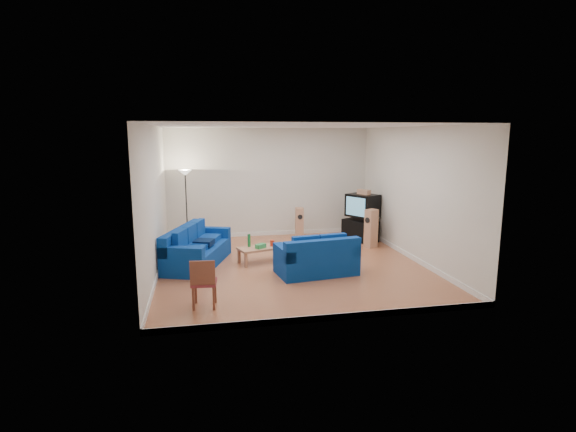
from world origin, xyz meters
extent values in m
cube|color=brown|center=(0.00, 0.00, 0.00)|extent=(6.00, 6.50, 0.01)
cube|color=white|center=(0.00, 0.00, 3.20)|extent=(6.00, 6.50, 0.01)
cube|color=silver|center=(0.00, 3.25, 1.60)|extent=(6.00, 0.01, 3.20)
cube|color=silver|center=(0.00, -3.25, 1.60)|extent=(6.00, 0.01, 3.20)
cube|color=silver|center=(-3.00, 0.00, 1.60)|extent=(0.01, 6.50, 3.20)
cube|color=silver|center=(3.00, 0.00, 1.60)|extent=(0.01, 6.50, 3.20)
cube|color=white|center=(0.00, 3.24, 0.06)|extent=(6.00, 0.02, 0.12)
cube|color=white|center=(0.00, -3.24, 0.06)|extent=(6.00, 0.02, 0.12)
cube|color=white|center=(-2.99, 0.00, 0.06)|extent=(0.02, 6.50, 0.12)
cube|color=white|center=(2.99, 0.00, 0.06)|extent=(0.02, 6.50, 0.12)
cube|color=navy|center=(-2.14, 0.50, 0.22)|extent=(1.67, 2.46, 0.43)
cube|color=navy|center=(-2.49, 0.62, 0.65)|extent=(0.96, 2.21, 0.44)
cube|color=navy|center=(-1.80, 1.46, 0.56)|extent=(1.00, 0.54, 0.25)
cube|color=navy|center=(-2.47, -0.47, 0.56)|extent=(1.00, 0.54, 0.25)
cube|color=#051635|center=(-1.99, 0.45, 0.54)|extent=(0.53, 0.53, 0.12)
cube|color=navy|center=(0.41, -0.72, 0.21)|extent=(1.80, 1.16, 0.42)
cube|color=navy|center=(0.45, -1.08, 0.63)|extent=(1.70, 0.44, 0.43)
cube|color=navy|center=(-0.32, -0.82, 0.54)|extent=(0.34, 0.97, 0.24)
cube|color=navy|center=(1.13, -0.63, 0.54)|extent=(0.34, 0.97, 0.24)
cube|color=#051635|center=(0.39, -0.57, 0.52)|extent=(0.45, 0.45, 0.12)
cube|color=tan|center=(-0.67, 0.36, 0.36)|extent=(1.16, 0.80, 0.05)
cube|color=tan|center=(-1.06, 0.02, 0.17)|extent=(0.07, 0.07, 0.33)
cube|color=tan|center=(-1.18, 0.43, 0.17)|extent=(0.07, 0.07, 0.33)
cube|color=tan|center=(-0.15, 0.30, 0.17)|extent=(0.07, 0.07, 0.33)
cube|color=tan|center=(-0.27, 0.70, 0.17)|extent=(0.07, 0.07, 0.33)
cylinder|color=#197233|center=(-0.93, 0.45, 0.53)|extent=(0.10, 0.10, 0.30)
cube|color=green|center=(-0.68, 0.26, 0.43)|extent=(0.28, 0.25, 0.10)
cylinder|color=red|center=(-0.38, 0.41, 0.45)|extent=(0.14, 0.14, 0.15)
cube|color=black|center=(-0.32, 0.22, 0.39)|extent=(0.18, 0.13, 0.02)
cube|color=black|center=(2.44, 2.05, 0.30)|extent=(0.95, 1.12, 0.60)
cube|color=black|center=(2.50, 2.00, 0.65)|extent=(0.60, 0.58, 0.11)
cube|color=black|center=(2.49, 2.03, 1.03)|extent=(0.95, 1.03, 0.64)
cube|color=teal|center=(2.22, 1.87, 1.03)|extent=(0.35, 0.59, 0.51)
cube|color=tan|center=(2.50, 1.99, 1.41)|extent=(0.32, 0.42, 0.14)
cube|color=tan|center=(0.76, 2.54, 0.47)|extent=(0.24, 0.29, 0.93)
cylinder|color=black|center=(0.75, 2.40, 0.69)|extent=(0.14, 0.03, 0.14)
cube|color=tan|center=(2.45, 1.25, 0.52)|extent=(0.38, 0.36, 1.04)
cylinder|color=black|center=(2.31, 1.18, 0.76)|extent=(0.09, 0.15, 0.15)
cylinder|color=black|center=(-2.42, 2.61, 0.02)|extent=(0.26, 0.26, 0.03)
cylinder|color=black|center=(-2.42, 2.61, 0.99)|extent=(0.03, 0.03, 1.93)
cone|color=white|center=(-2.42, 2.61, 1.99)|extent=(0.35, 0.35, 0.15)
cube|color=brown|center=(-2.22, -2.36, 0.21)|extent=(0.04, 0.04, 0.43)
cube|color=brown|center=(-2.18, -2.01, 0.21)|extent=(0.04, 0.04, 0.43)
cube|color=brown|center=(-1.87, -2.40, 0.21)|extent=(0.04, 0.04, 0.43)
cube|color=brown|center=(-1.83, -2.05, 0.21)|extent=(0.04, 0.04, 0.43)
cube|color=maroon|center=(-2.02, -2.20, 0.45)|extent=(0.47, 0.47, 0.06)
cube|color=brown|center=(-2.05, -2.39, 0.68)|extent=(0.43, 0.09, 0.43)
camera|label=1|loc=(-2.04, -9.91, 3.02)|focal=28.00mm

